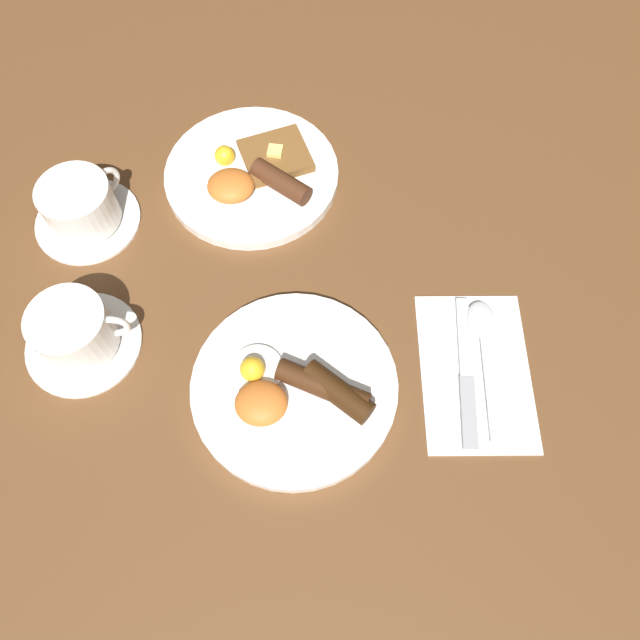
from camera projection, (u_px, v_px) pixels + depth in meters
ground_plane at (294, 389)px, 0.74m from camera, size 3.00×3.00×0.00m
breakfast_plate_near at (294, 388)px, 0.73m from camera, size 0.24×0.24×0.04m
breakfast_plate_far at (250, 174)px, 0.87m from camera, size 0.24×0.24×0.04m
teacup_near at (75, 334)px, 0.73m from camera, size 0.14×0.14×0.07m
teacup_far at (79, 208)px, 0.82m from camera, size 0.14×0.14×0.07m
napkin at (474, 370)px, 0.75m from camera, size 0.13×0.20×0.01m
knife at (465, 378)px, 0.74m from camera, size 0.03×0.19×0.01m
spoon at (481, 332)px, 0.76m from camera, size 0.04×0.18×0.01m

